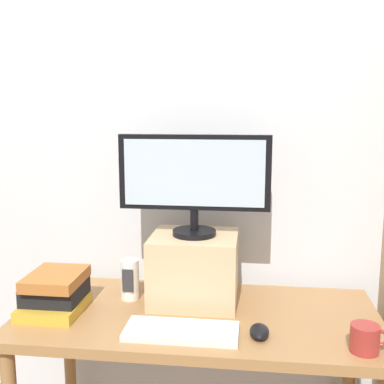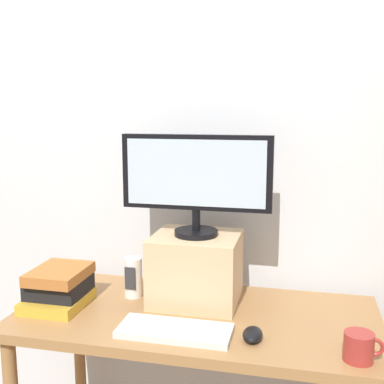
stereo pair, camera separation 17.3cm
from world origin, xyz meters
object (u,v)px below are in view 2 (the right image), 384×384
at_px(riser_box, 196,268).
at_px(computer_mouse, 253,334).
at_px(desk, 196,335).
at_px(keyboard, 175,330).
at_px(coffee_mug, 359,347).
at_px(book_stack, 59,287).
at_px(desk_speaker, 133,277).
at_px(computer_monitor, 196,178).

bearing_deg(riser_box, computer_mouse, -47.86).
bearing_deg(riser_box, desk, -76.90).
xyz_separation_m(keyboard, coffee_mug, (0.58, -0.04, 0.03)).
bearing_deg(book_stack, keyboard, -14.89).
bearing_deg(desk_speaker, keyboard, -48.48).
relative_size(computer_monitor, book_stack, 2.30).
distance_m(computer_monitor, computer_mouse, 0.59).
relative_size(riser_box, coffee_mug, 2.79).
height_order(keyboard, computer_mouse, computer_mouse).
relative_size(riser_box, keyboard, 0.87).
relative_size(coffee_mug, desk_speaker, 0.74).
distance_m(desk, coffee_mug, 0.60).
distance_m(computer_monitor, coffee_mug, 0.79).
distance_m(desk, book_stack, 0.55).
bearing_deg(computer_monitor, riser_box, 90.00).
relative_size(riser_box, computer_monitor, 0.58).
xyz_separation_m(riser_box, book_stack, (-0.50, -0.16, -0.06)).
distance_m(computer_mouse, book_stack, 0.76).
xyz_separation_m(computer_mouse, coffee_mug, (0.32, -0.06, 0.03)).
height_order(coffee_mug, desk_speaker, desk_speaker).
xyz_separation_m(computer_monitor, coffee_mug, (0.57, -0.33, -0.44)).
relative_size(keyboard, coffee_mug, 3.21).
relative_size(desk, computer_mouse, 12.63).
relative_size(computer_monitor, coffee_mug, 4.83).
distance_m(desk, desk_speaker, 0.34).
bearing_deg(computer_monitor, book_stack, -162.13).
xyz_separation_m(computer_monitor, book_stack, (-0.50, -0.16, -0.41)).
bearing_deg(keyboard, desk, 79.05).
bearing_deg(coffee_mug, computer_monitor, 149.74).
relative_size(desk, book_stack, 5.33).
height_order(computer_mouse, book_stack, book_stack).
bearing_deg(desk_speaker, book_stack, -149.48).
xyz_separation_m(desk, desk_speaker, (-0.28, 0.10, 0.16)).
height_order(riser_box, desk_speaker, riser_box).
bearing_deg(desk, computer_monitor, 103.26).
bearing_deg(keyboard, desk_speaker, 131.52).
bearing_deg(desk, coffee_mug, -21.89).
bearing_deg(riser_box, desk_speaker, -176.20).
distance_m(riser_box, computer_monitor, 0.35).
distance_m(riser_box, book_stack, 0.53).
relative_size(computer_monitor, computer_mouse, 5.45).
bearing_deg(keyboard, computer_monitor, 88.59).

